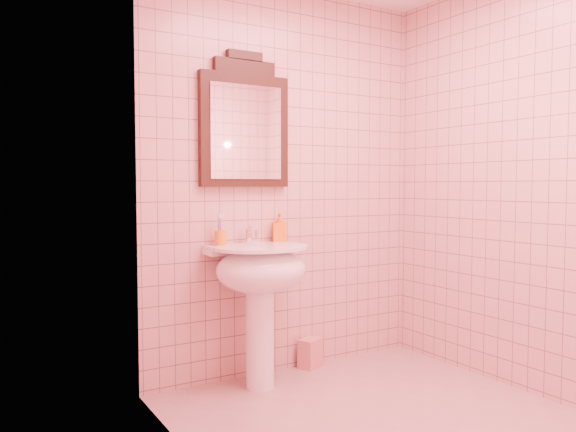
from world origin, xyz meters
TOP-DOWN VIEW (x-y plane):
  - floor at (0.00, 0.00)m, footprint 2.20×2.20m
  - back_wall at (0.00, 1.10)m, footprint 2.00×0.02m
  - pedestal_sink at (-0.33, 0.87)m, footprint 0.58×0.58m
  - faucet at (-0.33, 1.01)m, footprint 0.04×0.16m
  - mirror at (-0.33, 1.07)m, footprint 0.60×0.06m
  - toothbrush_cup at (-0.52, 1.02)m, footprint 0.07×0.07m
  - soap_dispenser at (-0.10, 1.04)m, footprint 0.11×0.11m
  - towel at (0.14, 1.04)m, footprint 0.19×0.16m

SIDE VIEW (x-z plane):
  - floor at x=0.00m, z-range 0.00..0.00m
  - towel at x=0.14m, z-range 0.00..0.20m
  - pedestal_sink at x=-0.33m, z-range 0.23..1.09m
  - toothbrush_cup at x=-0.52m, z-range 0.83..0.99m
  - faucet at x=-0.33m, z-range 0.87..0.97m
  - soap_dispenser at x=-0.10m, z-range 0.86..1.05m
  - back_wall at x=0.00m, z-range 0.00..2.50m
  - mirror at x=-0.33m, z-range 1.18..2.02m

